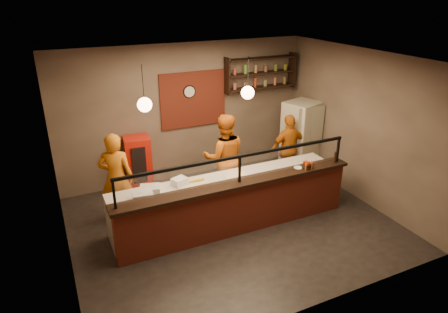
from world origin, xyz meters
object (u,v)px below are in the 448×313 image
wall_clock (189,92)px  condiment_caddy (308,166)px  pepper_mill (335,157)px  cook_left (116,178)px  pizza_dough (237,176)px  red_cooler (139,165)px  cook_right (289,149)px  fridge (300,138)px  cook_mid (224,157)px

wall_clock → condiment_caddy: (1.36, -2.82, -0.99)m
wall_clock → pepper_mill: bearing=-54.0°
cook_left → pizza_dough: bearing=-178.6°
red_cooler → cook_left: bearing=-116.0°
red_cooler → pizza_dough: size_ratio=2.66×
cook_left → pepper_mill: size_ratio=8.03×
red_cooler → pepper_mill: 4.25m
wall_clock → red_cooler: wall_clock is taller
wall_clock → cook_right: (1.95, -1.31, -1.27)m
cook_left → pepper_mill: cook_left is taller
cook_left → condiment_caddy: bearing=-179.6°
cook_right → red_cooler: cook_right is taller
fridge → pizza_dough: size_ratio=3.70×
cook_right → condiment_caddy: (-0.59, -1.51, 0.28)m
condiment_caddy → pepper_mill: (0.68, 0.01, 0.07)m
wall_clock → pepper_mill: (2.03, -2.80, -0.93)m
pizza_dough → condiment_caddy: 1.38m
pizza_dough → condiment_caddy: size_ratio=2.79×
fridge → pepper_mill: (-0.47, -1.82, 0.27)m
cook_right → condiment_caddy: size_ratio=9.42×
wall_clock → condiment_caddy: size_ratio=1.71×
cook_right → condiment_caddy: cook_right is taller
wall_clock → cook_mid: bearing=-80.5°
cook_mid → cook_right: 1.72m
cook_right → wall_clock: bearing=-31.3°
cook_left → condiment_caddy: (3.40, -1.46, 0.19)m
cook_mid → red_cooler: size_ratio=1.47×
cook_right → red_cooler: size_ratio=1.27×
cook_right → pepper_mill: cook_right is taller
red_cooler → condiment_caddy: size_ratio=7.42×
cook_mid → red_cooler: 1.97m
cook_right → fridge: fridge is taller
cook_right → pepper_mill: 1.54m
cook_right → fridge: 0.64m
wall_clock → fridge: wall_clock is taller
pizza_dough → condiment_caddy: bearing=-25.0°
wall_clock → cook_mid: 1.82m
red_cooler → pepper_mill: size_ratio=5.70×
pepper_mill → wall_clock: bearing=126.0°
wall_clock → pizza_dough: bearing=-86.8°
wall_clock → pizza_dough: 2.54m
cook_left → red_cooler: 1.27m
cook_mid → condiment_caddy: (1.12, -1.42, 0.15)m
fridge → condiment_caddy: size_ratio=10.30×
cook_right → fridge: (0.55, 0.32, 0.08)m
cook_left → cook_right: size_ratio=1.11×
cook_left → cook_right: (4.00, 0.05, -0.09)m
fridge → condiment_caddy: 2.17m
red_cooler → pizza_dough: (1.50, -1.93, 0.26)m
fridge → pepper_mill: fridge is taller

